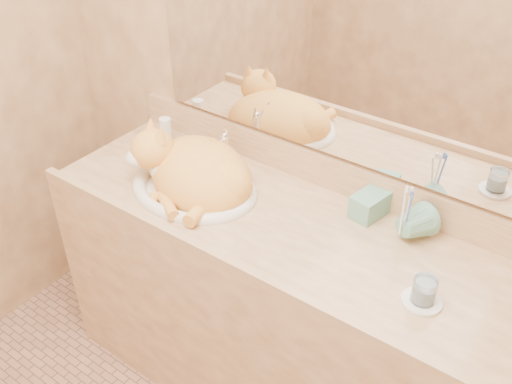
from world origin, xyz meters
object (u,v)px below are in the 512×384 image
Objects in this scene: soap_dispenser at (359,200)px; toothbrush_cup at (402,229)px; sink_basin at (193,172)px; vanity_counter at (273,312)px; water_glass at (424,290)px; cat at (193,169)px.

soap_dispenser reaches higher than toothbrush_cup.
soap_dispenser is (0.54, 0.16, 0.02)m from sink_basin.
sink_basin is (-0.32, -0.02, 0.50)m from vanity_counter.
sink_basin is at bearing 176.80° from water_glass.
sink_basin is 4.10× the size of toothbrush_cup.
cat reaches higher than water_glass.
sink_basin reaches higher than toothbrush_cup.
vanity_counter is 0.59m from sink_basin.
sink_basin is 1.07× the size of cat.
soap_dispenser is (0.22, 0.14, 0.52)m from vanity_counter.
sink_basin reaches higher than vanity_counter.
vanity_counter is at bearing 172.67° from water_glass.
cat is at bearing -178.99° from vanity_counter.
sink_basin reaches higher than water_glass.
water_glass is (0.85, -0.05, -0.02)m from sink_basin.
soap_dispenser reaches higher than water_glass.
soap_dispenser is 0.37m from water_glass.
vanity_counter is 14.39× the size of toothbrush_cup.
vanity_counter is 21.24× the size of water_glass.
sink_basin is at bearing -25.50° from cat.
cat is at bearing -169.06° from toothbrush_cup.
cat is 5.64× the size of water_glass.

